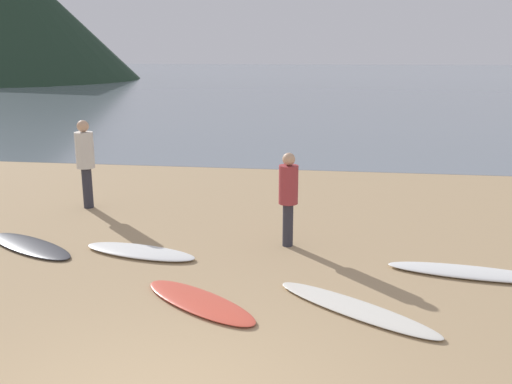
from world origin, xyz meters
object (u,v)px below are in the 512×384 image
surfboard_1 (140,251)px  surfboard_2 (199,302)px  person_1 (288,192)px  surfboard_4 (471,272)px  surfboard_0 (30,246)px  person_0 (85,157)px  surfboard_3 (355,308)px

surfboard_1 → surfboard_2: surfboard_1 is taller
surfboard_2 → person_1: size_ratio=1.22×
person_1 → surfboard_4: bearing=28.2°
person_1 → surfboard_1: bearing=-116.4°
surfboard_2 → surfboard_4: surfboard_4 is taller
surfboard_0 → surfboard_1: size_ratio=1.06×
surfboard_1 → person_0: size_ratio=1.08×
surfboard_4 → person_1: 3.00m
surfboard_4 → person_1: bearing=170.4°
surfboard_0 → surfboard_3: 5.45m
surfboard_0 → surfboard_2: size_ratio=1.07×
surfboard_0 → surfboard_1: 1.89m
surfboard_2 → person_1: 2.68m
surfboard_2 → person_0: 5.34m
surfboard_1 → surfboard_2: 2.12m
surfboard_4 → surfboard_3: bearing=-132.5°
surfboard_1 → surfboard_2: size_ratio=1.01×
person_1 → surfboard_0: bearing=-124.6°
surfboard_2 → person_0: bearing=163.7°
surfboard_3 → surfboard_4: (1.69, 1.38, 0.01)m
surfboard_1 → surfboard_3: bearing=-12.3°
surfboard_0 → person_1: (4.18, 0.68, 0.89)m
surfboard_1 → person_0: bearing=141.2°
person_0 → person_1: size_ratio=1.15×
surfboard_3 → person_0: (-5.26, 3.99, 1.02)m
surfboard_0 → surfboard_2: surfboard_2 is taller
surfboard_1 → surfboard_4: bearing=10.8°
person_0 → person_1: 4.57m
surfboard_3 → person_1: person_1 is taller
surfboard_1 → surfboard_4: 5.02m
surfboard_3 → surfboard_4: bearing=73.6°
surfboard_0 → person_1: bearing=38.1°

